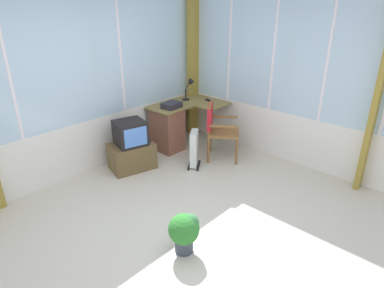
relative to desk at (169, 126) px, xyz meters
name	(u,v)px	position (x,y,z in m)	size (l,w,h in m)	color
ground	(184,231)	(-1.45, -1.73, -0.43)	(5.76, 5.08, 0.06)	beige
north_window_panel	(73,80)	(-1.45, 0.34, 0.99)	(4.76, 0.07, 2.79)	white
east_window_panel	(298,74)	(0.97, -1.73, 0.99)	(0.07, 4.08, 2.79)	white
curtain_corner	(193,62)	(0.84, 0.21, 0.94)	(0.25, 0.07, 2.69)	olive
curtain_east_far	(379,92)	(0.89, -2.85, 0.94)	(0.25, 0.07, 2.69)	olive
desk	(169,126)	(0.00, 0.00, 0.00)	(1.20, 0.90, 0.75)	olive
desk_lamp	(191,86)	(0.56, 0.03, 0.59)	(0.22, 0.19, 0.38)	black
tv_remote	(208,100)	(0.72, -0.26, 0.35)	(0.04, 0.15, 0.02)	black
paper_tray	(172,105)	(0.00, -0.06, 0.39)	(0.30, 0.23, 0.09)	#27252D
wooden_armchair	(216,125)	(0.25, -0.81, 0.17)	(0.67, 0.67, 0.90)	brown
tv_on_stand	(132,148)	(-0.90, -0.11, -0.07)	(0.73, 0.59, 0.76)	brown
space_heater	(194,148)	(-0.20, -0.75, -0.11)	(0.36, 0.32, 0.58)	silver
potted_plant	(185,230)	(-1.69, -1.97, -0.14)	(0.32, 0.32, 0.44)	#3C444E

